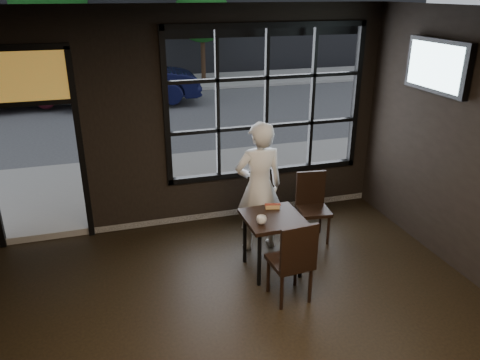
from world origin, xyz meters
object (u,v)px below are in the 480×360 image
object	(u,v)px
chair_near	(290,259)
navy_car	(130,80)
cafe_table	(272,243)
man	(259,187)

from	to	relation	value
chair_near	navy_car	size ratio (longest dim) A/B	0.24
cafe_table	man	world-z (taller)	man
cafe_table	man	size ratio (longest dim) A/B	0.42
cafe_table	man	xyz separation A→B (m)	(0.02, 0.60, 0.52)
chair_near	cafe_table	bearing A→B (deg)	-95.74
cafe_table	navy_car	bearing A→B (deg)	94.45
chair_near	man	distance (m)	1.27
navy_car	cafe_table	bearing A→B (deg)	-172.32
cafe_table	man	bearing A→B (deg)	86.99
navy_car	chair_near	bearing A→B (deg)	-172.72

